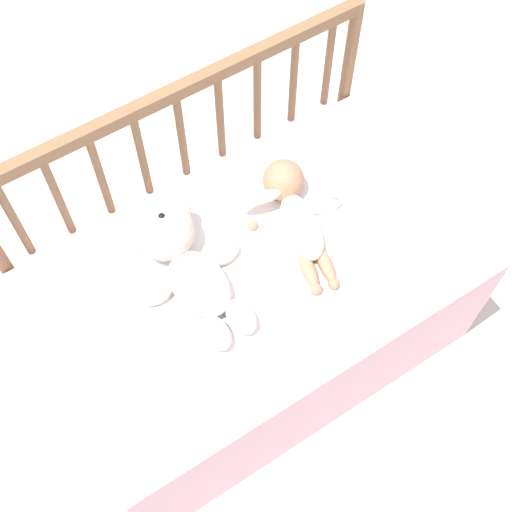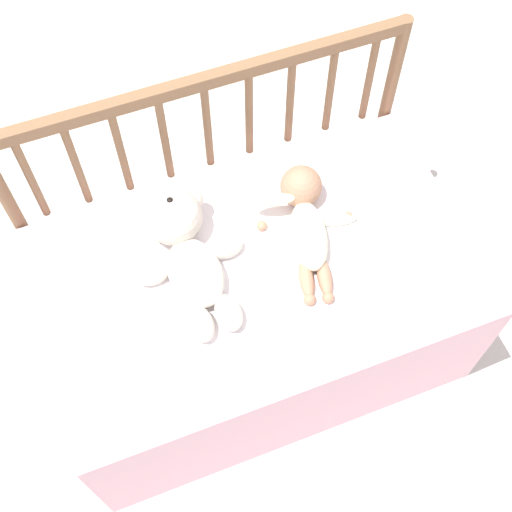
% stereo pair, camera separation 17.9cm
% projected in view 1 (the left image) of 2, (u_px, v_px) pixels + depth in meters
% --- Properties ---
extents(ground_plane, '(12.00, 12.00, 0.00)m').
position_uv_depth(ground_plane, '(257.00, 340.00, 2.26)').
color(ground_plane, silver).
extents(crib_mattress, '(1.13, 0.69, 0.48)m').
position_uv_depth(crib_mattress, '(258.00, 308.00, 2.05)').
color(crib_mattress, '#EDB7C6').
rests_on(crib_mattress, ground_plane).
extents(crib_rail, '(1.13, 0.04, 0.82)m').
position_uv_depth(crib_rail, '(184.00, 150.00, 1.90)').
color(crib_rail, brown).
rests_on(crib_rail, ground_plane).
extents(blanket, '(0.83, 0.53, 0.01)m').
position_uv_depth(blanket, '(249.00, 263.00, 1.85)').
color(blanket, white).
rests_on(blanket, crib_mattress).
extents(teddy_bear, '(0.29, 0.42, 0.16)m').
position_uv_depth(teddy_bear, '(183.00, 258.00, 1.79)').
color(teddy_bear, silver).
rests_on(teddy_bear, crib_mattress).
extents(baby, '(0.27, 0.39, 0.11)m').
position_uv_depth(baby, '(295.00, 210.00, 1.88)').
color(baby, '#EAEACC').
rests_on(baby, crib_mattress).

